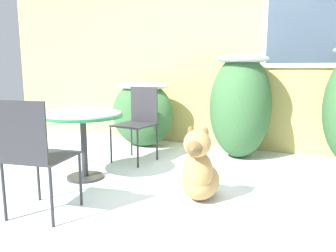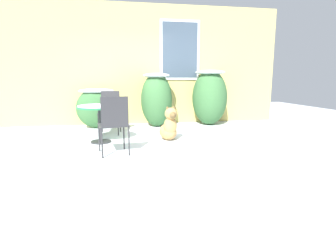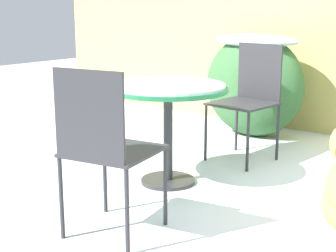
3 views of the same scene
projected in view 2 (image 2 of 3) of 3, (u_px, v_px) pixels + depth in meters
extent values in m
plane|color=silver|center=(140.00, 142.00, 5.09)|extent=(16.00, 16.00, 0.00)
cube|color=tan|center=(134.00, 65.00, 6.95)|extent=(8.00, 0.06, 3.14)
cube|color=silver|center=(180.00, 50.00, 7.04)|extent=(1.08, 0.04, 1.57)
cube|color=#3D4C5B|center=(180.00, 50.00, 7.03)|extent=(0.96, 0.01, 1.45)
ellipsoid|color=#386638|center=(97.00, 108.00, 6.50)|extent=(1.00, 0.64, 0.98)
ellipsoid|color=silver|center=(96.00, 91.00, 6.42)|extent=(0.85, 0.54, 0.12)
ellipsoid|color=#386638|center=(157.00, 100.00, 6.71)|extent=(0.80, 0.92, 1.36)
ellipsoid|color=silver|center=(156.00, 75.00, 6.60)|extent=(0.68, 0.78, 0.12)
ellipsoid|color=#386638|center=(209.00, 98.00, 6.95)|extent=(0.90, 1.06, 1.44)
ellipsoid|color=silver|center=(210.00, 72.00, 6.84)|extent=(0.77, 0.90, 0.12)
cylinder|color=#2D2D30|center=(101.00, 142.00, 5.06)|extent=(0.39, 0.39, 0.03)
cylinder|color=#2D2D30|center=(100.00, 125.00, 5.00)|extent=(0.07, 0.07, 0.64)
cylinder|color=#237A47|center=(99.00, 107.00, 4.94)|extent=(0.83, 0.83, 0.03)
cylinder|color=silver|center=(99.00, 106.00, 4.94)|extent=(0.80, 0.80, 0.02)
cube|color=#2D2D30|center=(109.00, 113.00, 5.78)|extent=(0.50, 0.50, 0.02)
cube|color=#2D2D30|center=(110.00, 101.00, 5.95)|extent=(0.42, 0.06, 0.46)
cylinder|color=#2D2D30|center=(98.00, 125.00, 5.60)|extent=(0.02, 0.02, 0.46)
cylinder|color=#2D2D30|center=(118.00, 125.00, 5.63)|extent=(0.02, 0.02, 0.46)
cylinder|color=#2D2D30|center=(102.00, 122.00, 6.01)|extent=(0.02, 0.02, 0.46)
cylinder|color=#2D2D30|center=(120.00, 122.00, 6.04)|extent=(0.02, 0.02, 0.46)
cube|color=#2D2D30|center=(113.00, 125.00, 4.22)|extent=(0.53, 0.53, 0.02)
cube|color=#2D2D30|center=(115.00, 112.00, 3.98)|extent=(0.41, 0.09, 0.46)
cylinder|color=#2D2D30|center=(124.00, 136.00, 4.53)|extent=(0.02, 0.02, 0.46)
cylinder|color=#2D2D30|center=(99.00, 138.00, 4.38)|extent=(0.02, 0.02, 0.46)
cylinder|color=#2D2D30|center=(129.00, 141.00, 4.14)|extent=(0.02, 0.02, 0.46)
cylinder|color=#2D2D30|center=(102.00, 143.00, 4.00)|extent=(0.02, 0.02, 0.46)
ellipsoid|color=tan|center=(168.00, 132.00, 5.26)|extent=(0.41, 0.52, 0.32)
ellipsoid|color=tan|center=(170.00, 126.00, 5.10)|extent=(0.29, 0.27, 0.35)
sphere|color=tan|center=(171.00, 114.00, 5.03)|extent=(0.24, 0.24, 0.24)
cone|color=brown|center=(173.00, 116.00, 4.89)|extent=(0.14, 0.10, 0.13)
ellipsoid|color=brown|center=(167.00, 109.00, 5.01)|extent=(0.06, 0.04, 0.11)
ellipsoid|color=brown|center=(174.00, 109.00, 5.05)|extent=(0.06, 0.04, 0.11)
ellipsoid|color=tan|center=(165.00, 134.00, 5.49)|extent=(0.10, 0.23, 0.06)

